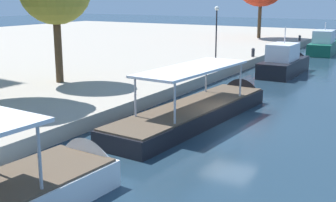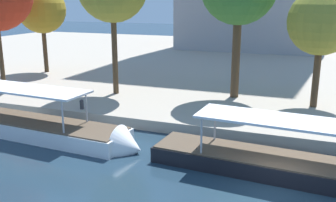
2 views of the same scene
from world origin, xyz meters
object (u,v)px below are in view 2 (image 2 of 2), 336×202
(tour_boat_1, at_px, (40,130))
(tour_boat_2, at_px, (292,171))
(mooring_bollard_1, at_px, (82,104))
(tree_3, at_px, (324,22))
(tree_5, at_px, (41,8))

(tour_boat_1, height_order, tour_boat_2, tour_boat_1)
(mooring_bollard_1, height_order, tree_3, tree_3)
(mooring_bollard_1, bearing_deg, tour_boat_1, -97.30)
(tour_boat_1, distance_m, mooring_bollard_1, 4.10)
(tour_boat_2, height_order, tree_5, tree_5)
(tree_3, height_order, tree_5, tree_5)
(tour_boat_2, bearing_deg, tour_boat_1, -177.21)
(tour_boat_2, xyz_separation_m, tree_5, (-26.15, 15.20, 7.11))
(tree_5, bearing_deg, tree_3, -9.29)
(tour_boat_1, xyz_separation_m, tree_5, (-11.03, 14.90, 6.99))
(tour_boat_1, height_order, mooring_bollard_1, tour_boat_1)
(tour_boat_1, relative_size, tree_3, 1.81)
(tour_boat_2, distance_m, tree_5, 31.07)
(tour_boat_2, xyz_separation_m, tree_3, (0.97, 10.76, 6.54))
(tree_3, distance_m, tree_5, 27.48)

